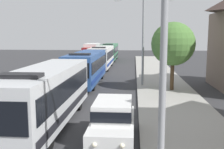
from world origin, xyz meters
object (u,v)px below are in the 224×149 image
(bus_fourth_in_line, at_px, (110,51))
(box_truck_oncoming, at_px, (92,51))
(bus_middle, at_px, (102,56))
(streetlamp_mid, at_px, (143,32))
(roadside_tree, at_px, (173,44))
(streetlamp_near, at_px, (164,28))
(bus_lead, at_px, (46,94))
(bus_second_in_line, at_px, (87,67))
(white_suv, at_px, (113,120))

(bus_fourth_in_line, distance_m, box_truck_oncoming, 3.40)
(bus_middle, bearing_deg, streetlamp_mid, -68.17)
(streetlamp_mid, bearing_deg, roadside_tree, -40.82)
(box_truck_oncoming, height_order, streetlamp_near, streetlamp_near)
(bus_lead, distance_m, bus_second_in_line, 12.22)
(bus_middle, distance_m, streetlamp_near, 31.40)
(bus_lead, height_order, box_truck_oncoming, bus_lead)
(bus_lead, distance_m, bus_fourth_in_line, 36.71)
(bus_lead, bearing_deg, streetlamp_mid, 64.23)
(bus_second_in_line, xyz_separation_m, bus_middle, (0.00, 12.43, 0.00))
(bus_second_in_line, relative_size, bus_fourth_in_line, 0.99)
(bus_middle, distance_m, streetlamp_mid, 14.89)
(bus_fourth_in_line, height_order, roadside_tree, roadside_tree)
(box_truck_oncoming, bearing_deg, bus_second_in_line, -82.06)
(box_truck_oncoming, distance_m, streetlamp_near, 43.03)
(bus_second_in_line, relative_size, streetlamp_near, 1.39)
(streetlamp_near, xyz_separation_m, roadside_tree, (2.40, 15.21, -0.93))
(bus_lead, xyz_separation_m, white_suv, (3.70, -2.07, -0.66))
(bus_lead, bearing_deg, bus_middle, 90.00)
(bus_fourth_in_line, distance_m, white_suv, 38.96)
(bus_middle, height_order, streetlamp_near, streetlamp_near)
(bus_middle, relative_size, streetlamp_near, 1.41)
(bus_middle, xyz_separation_m, streetlamp_mid, (5.40, -13.47, 3.34))
(bus_fourth_in_line, bearing_deg, bus_second_in_line, -90.00)
(bus_second_in_line, xyz_separation_m, bus_fourth_in_line, (0.00, 24.49, 0.00))
(box_truck_oncoming, bearing_deg, white_suv, -79.56)
(white_suv, height_order, roadside_tree, roadside_tree)
(bus_middle, relative_size, roadside_tree, 1.94)
(streetlamp_near, bearing_deg, streetlamp_mid, 90.00)
(bus_second_in_line, distance_m, streetlamp_near, 19.38)
(bus_lead, xyz_separation_m, bus_fourth_in_line, (0.00, 36.71, 0.00))
(bus_second_in_line, height_order, streetlamp_mid, streetlamp_mid)
(white_suv, bearing_deg, streetlamp_mid, 82.69)
(bus_middle, xyz_separation_m, roadside_tree, (7.80, -15.55, 2.32))
(bus_fourth_in_line, relative_size, white_suv, 2.43)
(bus_second_in_line, bearing_deg, bus_middle, 90.00)
(box_truck_oncoming, bearing_deg, bus_middle, -73.65)
(white_suv, distance_m, streetlamp_mid, 13.94)
(bus_lead, xyz_separation_m, streetlamp_near, (5.40, -6.11, 3.25))
(streetlamp_mid, height_order, roadside_tree, streetlamp_mid)
(bus_middle, xyz_separation_m, white_suv, (3.70, -26.72, -0.66))
(bus_middle, bearing_deg, white_suv, -82.12)
(bus_fourth_in_line, xyz_separation_m, streetlamp_mid, (5.40, -25.53, 3.34))
(bus_second_in_line, relative_size, box_truck_oncoming, 1.41)
(bus_fourth_in_line, distance_m, streetlamp_near, 43.28)
(bus_lead, height_order, bus_second_in_line, same)
(bus_second_in_line, height_order, bus_middle, same)
(bus_middle, height_order, white_suv, bus_middle)
(streetlamp_near, bearing_deg, white_suv, 112.83)
(bus_middle, relative_size, white_suv, 2.44)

